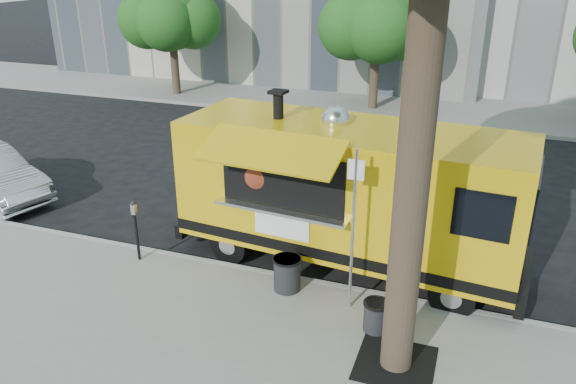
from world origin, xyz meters
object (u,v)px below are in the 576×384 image
trash_bin_left (376,315)px  trash_bin_right (287,273)px  sign_post (353,222)px  far_tree_a (171,11)px  far_tree_b (378,15)px  parking_meter (135,223)px  food_truck (347,191)px

trash_bin_left → trash_bin_right: size_ratio=0.83×
sign_post → trash_bin_right: sign_post is taller
trash_bin_right → far_tree_a: bearing=127.0°
far_tree_a → trash_bin_left: bearing=-49.8°
far_tree_b → parking_meter: bearing=-98.1°
food_truck → trash_bin_left: bearing=-58.1°
far_tree_a → food_truck: (11.01, -12.11, -2.12)m
sign_post → trash_bin_left: sign_post is taller
sign_post → food_truck: size_ratio=0.41×
food_truck → trash_bin_right: size_ratio=11.02×
parking_meter → trash_bin_left: bearing=-7.9°
far_tree_a → parking_meter: bearing=-62.9°
sign_post → parking_meter: 4.64m
trash_bin_right → parking_meter: bearing=179.6°
parking_meter → trash_bin_right: 3.33m
trash_bin_left → food_truck: bearing=116.6°
food_truck → trash_bin_right: 2.07m
parking_meter → trash_bin_left: 5.21m
trash_bin_right → far_tree_b: bearing=95.2°
trash_bin_left → trash_bin_right: (-1.84, 0.69, 0.06)m
far_tree_a → trash_bin_right: far_tree_a is taller
far_tree_a → sign_post: bearing=-50.2°
far_tree_a → food_truck: far_tree_a is taller
far_tree_b → trash_bin_right: far_tree_b is taller
sign_post → food_truck: food_truck is taller
far_tree_b → sign_post: size_ratio=1.83×
far_tree_b → food_truck: bearing=-80.9°
sign_post → parking_meter: bearing=177.5°
sign_post → trash_bin_left: size_ratio=5.48×
far_tree_b → trash_bin_left: far_tree_b is taller
far_tree_a → parking_meter: 15.59m
sign_post → trash_bin_right: (-1.26, 0.18, -1.35)m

